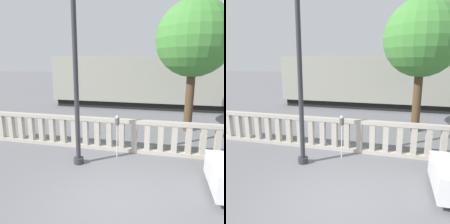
{
  "view_description": "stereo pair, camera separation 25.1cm",
  "coord_description": "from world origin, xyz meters",
  "views": [
    {
      "loc": [
        1.02,
        -4.69,
        3.29
      ],
      "look_at": [
        -1.1,
        4.1,
        1.29
      ],
      "focal_mm": 35.0,
      "sensor_mm": 36.0,
      "label": 1
    },
    {
      "loc": [
        1.26,
        -4.63,
        3.29
      ],
      "look_at": [
        -1.1,
        4.1,
        1.29
      ],
      "focal_mm": 35.0,
      "sensor_mm": 36.0,
      "label": 2
    }
  ],
  "objects": [
    {
      "name": "tree_left",
      "position": [
        2.23,
        6.48,
        4.39
      ],
      "size": [
        3.52,
        3.52,
        6.19
      ],
      "color": "#4C3823",
      "rests_on": "ground"
    },
    {
      "name": "lamppost",
      "position": [
        -1.68,
        1.7,
        3.4
      ],
      "size": [
        0.41,
        0.41,
        5.78
      ],
      "color": "#2D2D33",
      "rests_on": "ground"
    },
    {
      "name": "balustrade",
      "position": [
        -0.0,
        3.1,
        0.63
      ],
      "size": [
        12.5,
        0.24,
        1.27
      ],
      "color": "#ADA599",
      "rests_on": "ground"
    },
    {
      "name": "ground_plane",
      "position": [
        0.0,
        0.0,
        0.0
      ],
      "size": [
        160.0,
        160.0,
        0.0
      ],
      "primitive_type": "plane",
      "color": "slate"
    },
    {
      "name": "parking_meter",
      "position": [
        -0.53,
        2.48,
        1.23
      ],
      "size": [
        0.16,
        0.16,
        1.55
      ],
      "color": "silver",
      "rests_on": "ground"
    },
    {
      "name": "train_near",
      "position": [
        3.84,
        12.16,
        2.02
      ],
      "size": [
        22.18,
        2.9,
        4.46
      ],
      "color": "black",
      "rests_on": "ground"
    }
  ]
}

